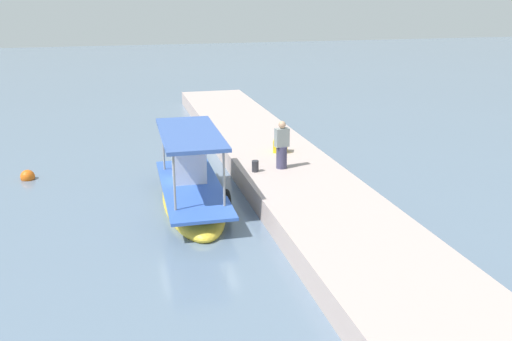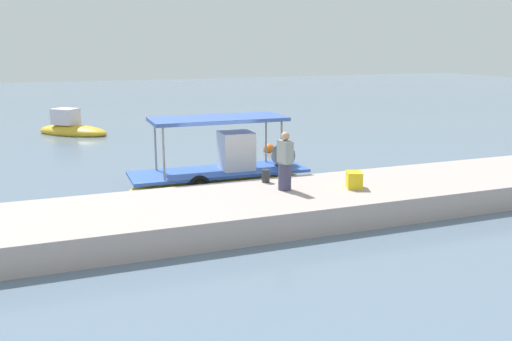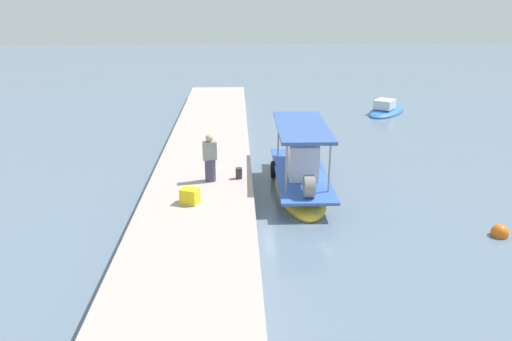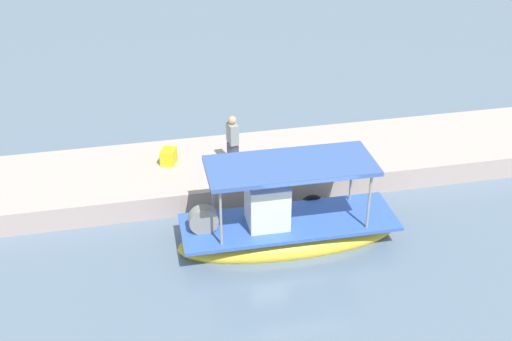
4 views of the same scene
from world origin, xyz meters
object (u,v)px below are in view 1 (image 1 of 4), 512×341
main_fishing_boat (192,192)px  marker_buoy (28,177)px  cargo_crate (280,146)px  fisherman_near_bollard (282,147)px  mooring_bollard (255,166)px

main_fishing_boat → marker_buoy: bearing=54.1°
cargo_crate → marker_buoy: 9.74m
fisherman_near_bollard → cargo_crate: fisherman_near_bollard is taller
mooring_bollard → cargo_crate: cargo_crate is taller
fisherman_near_bollard → marker_buoy: (3.24, 9.06, -1.42)m
cargo_crate → mooring_bollard: bearing=144.2°
fisherman_near_bollard → mooring_bollard: bearing=100.3°
fisherman_near_bollard → mooring_bollard: fisherman_near_bollard is taller
fisherman_near_bollard → cargo_crate: (2.01, -0.56, -0.54)m
main_fishing_boat → cargo_crate: 4.91m
mooring_bollard → marker_buoy: (3.43, 8.04, -0.84)m
mooring_bollard → cargo_crate: size_ratio=0.75×
marker_buoy → cargo_crate: bearing=-97.3°
main_fishing_boat → mooring_bollard: main_fishing_boat is taller
main_fishing_boat → cargo_crate: main_fishing_boat is taller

